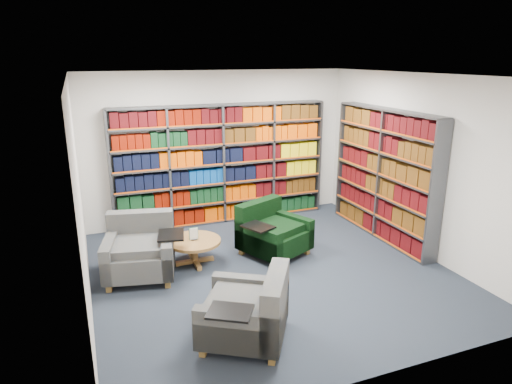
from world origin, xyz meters
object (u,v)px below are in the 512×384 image
object	(u,v)px
chair_teal_front	(252,314)
chair_green_right	(270,233)
coffee_table	(194,245)
chair_teal_left	(141,251)

from	to	relation	value
chair_teal_front	chair_green_right	bearing A→B (deg)	62.03
chair_green_right	chair_teal_front	bearing A→B (deg)	-117.97
chair_green_right	coffee_table	distance (m)	1.23
chair_green_right	chair_teal_front	xyz separation A→B (m)	(-1.12, -2.10, -0.00)
chair_green_right	chair_teal_front	distance (m)	2.38
chair_teal_left	chair_green_right	bearing A→B (deg)	-0.00
coffee_table	chair_teal_front	bearing A→B (deg)	-87.05
chair_teal_left	coffee_table	bearing A→B (deg)	3.91
chair_green_right	chair_teal_left	bearing A→B (deg)	180.00
chair_teal_left	chair_teal_front	world-z (taller)	chair_teal_left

